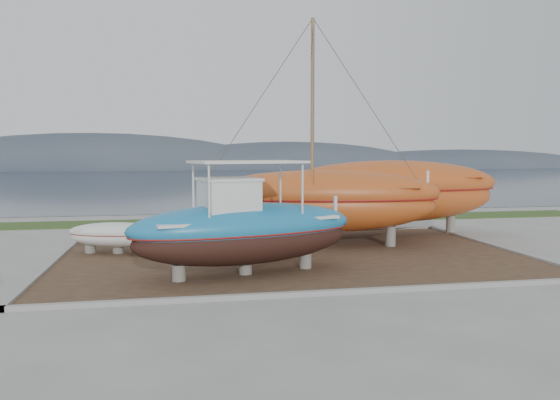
{
  "coord_description": "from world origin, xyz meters",
  "views": [
    {
      "loc": [
        -4.54,
        -17.21,
        4.17
      ],
      "look_at": [
        -0.49,
        4.0,
        2.28
      ],
      "focal_mm": 35.0,
      "sensor_mm": 36.0,
      "label": 1
    }
  ],
  "objects": [
    {
      "name": "ground",
      "position": [
        0.0,
        0.0,
        0.0
      ],
      "size": [
        140.0,
        140.0,
        0.0
      ],
      "primitive_type": "plane",
      "color": "gray",
      "rests_on": "ground"
    },
    {
      "name": "dirt_patch",
      "position": [
        0.0,
        4.0,
        0.03
      ],
      "size": [
        18.0,
        12.0,
        0.06
      ],
      "primitive_type": "cube",
      "color": "#422D1E",
      "rests_on": "ground"
    },
    {
      "name": "curb_frame",
      "position": [
        0.0,
        4.0,
        0.07
      ],
      "size": [
        18.6,
        12.6,
        0.15
      ],
      "primitive_type": null,
      "color": "gray",
      "rests_on": "ground"
    },
    {
      "name": "grass_strip",
      "position": [
        0.0,
        15.5,
        0.04
      ],
      "size": [
        44.0,
        3.0,
        0.08
      ],
      "primitive_type": "cube",
      "color": "#284219",
      "rests_on": "ground"
    },
    {
      "name": "sea",
      "position": [
        0.0,
        70.0,
        0.0
      ],
      "size": [
        260.0,
        100.0,
        0.04
      ],
      "primitive_type": null,
      "color": "#1C2738",
      "rests_on": "ground"
    },
    {
      "name": "mountain_ridge",
      "position": [
        0.0,
        125.0,
        0.0
      ],
      "size": [
        200.0,
        36.0,
        20.0
      ],
      "primitive_type": null,
      "color": "#333D49",
      "rests_on": "ground"
    },
    {
      "name": "blue_caique",
      "position": [
        -2.28,
        0.88,
        1.98
      ],
      "size": [
        8.32,
        4.39,
        3.83
      ],
      "primitive_type": null,
      "rotation": [
        0.0,
        0.0,
        0.25
      ],
      "color": "#1B74AA",
      "rests_on": "dirt_patch"
    },
    {
      "name": "white_dinghy",
      "position": [
        -6.92,
        5.69,
        0.67
      ],
      "size": [
        4.33,
        2.54,
        1.22
      ],
      "primitive_type": null,
      "rotation": [
        0.0,
        0.0,
        -0.26
      ],
      "color": "silver",
      "rests_on": "dirt_patch"
    },
    {
      "name": "orange_sailboat",
      "position": [
        1.79,
        5.76,
        4.96
      ],
      "size": [
        10.61,
        4.87,
        9.81
      ],
      "primitive_type": null,
      "rotation": [
        0.0,
        0.0,
        -0.19
      ],
      "color": "#AC491A",
      "rests_on": "dirt_patch"
    },
    {
      "name": "orange_bare_hull",
      "position": [
        5.97,
        8.26,
        1.87
      ],
      "size": [
        11.08,
        3.51,
        3.61
      ],
      "primitive_type": null,
      "rotation": [
        0.0,
        0.0,
        -0.02
      ],
      "color": "#AC491A",
      "rests_on": "dirt_patch"
    }
  ]
}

